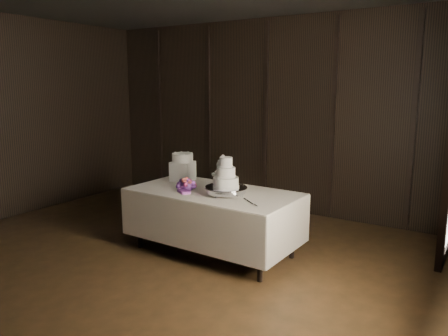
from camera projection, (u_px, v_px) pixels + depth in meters
room at (93, 138)px, 4.05m from camera, size 6.08×7.08×3.08m
display_table at (213, 219)px, 5.17m from camera, size 2.02×1.09×0.76m
cake_stand at (226, 191)px, 4.93m from camera, size 0.59×0.59×0.09m
wedding_cake at (223, 175)px, 4.89m from camera, size 0.32×0.28×0.34m
bouquet at (187, 185)px, 5.14m from camera, size 0.45×0.48×0.18m
box_pedestal at (183, 171)px, 5.64m from camera, size 0.30×0.30×0.25m
small_cake at (183, 157)px, 5.61m from camera, size 0.36×0.36×0.11m
cake_knife at (249, 201)px, 4.63m from camera, size 0.30×0.25×0.01m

